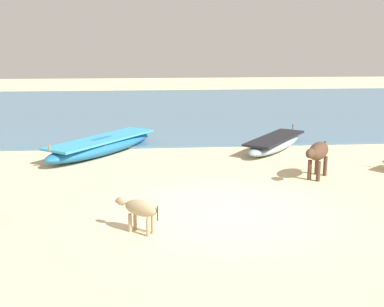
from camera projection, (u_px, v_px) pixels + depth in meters
name	position (u px, v px, depth m)	size (l,w,h in m)	color
ground	(229.00, 211.00, 10.58)	(80.00, 80.00, 0.00)	beige
sea_water	(181.00, 108.00, 26.62)	(60.00, 20.00, 0.08)	slate
fishing_boat_0	(102.00, 145.00, 15.88)	(3.84, 4.64, 0.76)	#1E669E
fishing_boat_3	(275.00, 143.00, 16.48)	(3.06, 3.66, 0.67)	#8CA5B7
cow_adult_dark	(318.00, 153.00, 12.98)	(1.14, 1.38, 1.00)	#4C3323
calf_near_dun	(139.00, 209.00, 9.31)	(0.93, 0.76, 0.67)	tan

